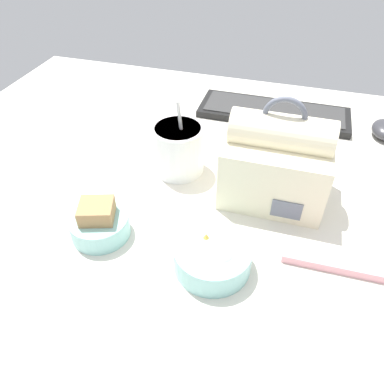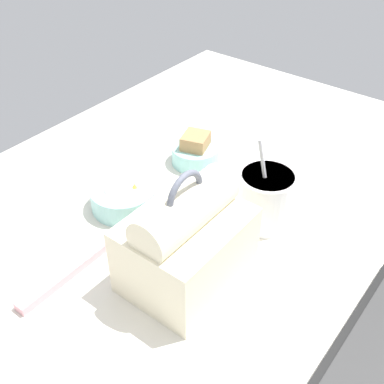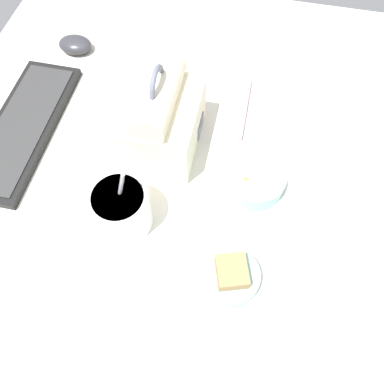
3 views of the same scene
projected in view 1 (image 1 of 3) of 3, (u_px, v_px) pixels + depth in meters
desk_surface at (205, 193)px, 78.25cm from camera, size 140.00×110.00×2.00cm
keyboard at (274, 112)px, 99.97cm from camera, size 39.31×13.63×2.10cm
lunch_bag at (276, 162)px, 71.30cm from camera, size 19.56×15.71×21.53cm
soup_cup at (178, 148)px, 79.14cm from camera, size 10.86×10.86×17.66cm
bento_bowl_sandwich at (99, 223)px, 66.48cm from camera, size 10.61×10.61×7.11cm
bento_bowl_snacks at (212, 256)px, 61.00cm from camera, size 12.73×12.73×5.69cm
chopstick_case at (337, 265)px, 61.69cm from camera, size 18.05×2.67×1.60cm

